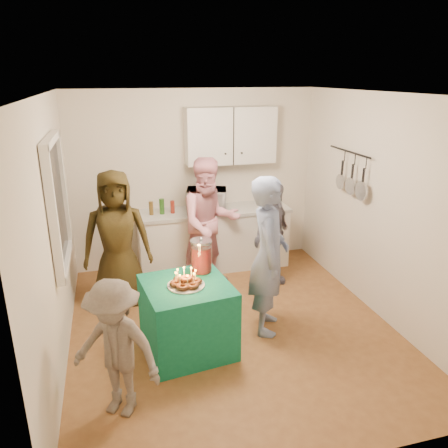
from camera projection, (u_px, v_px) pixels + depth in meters
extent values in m
plane|color=brown|center=(232.00, 327.00, 5.06)|extent=(4.00, 4.00, 0.00)
plane|color=white|center=(233.00, 94.00, 4.22)|extent=(4.00, 4.00, 0.00)
plane|color=silver|center=(195.00, 180.00, 6.47)|extent=(3.60, 3.60, 0.00)
plane|color=silver|center=(53.00, 236.00, 4.20)|extent=(4.00, 4.00, 0.00)
plane|color=silver|center=(381.00, 208.00, 5.08)|extent=(4.00, 4.00, 0.00)
cube|color=black|center=(56.00, 203.00, 4.40)|extent=(0.04, 1.00, 1.20)
cube|color=white|center=(214.00, 240.00, 6.53)|extent=(2.20, 0.58, 0.86)
cube|color=beige|center=(213.00, 211.00, 6.38)|extent=(2.24, 0.62, 0.05)
cube|color=white|center=(231.00, 135.00, 6.24)|extent=(1.30, 0.30, 0.80)
cube|color=black|center=(346.00, 171.00, 5.60)|extent=(0.12, 1.00, 0.60)
imported|color=white|center=(207.00, 200.00, 6.30)|extent=(0.64, 0.52, 0.31)
cube|color=#106F4D|center=(187.00, 317.00, 4.55)|extent=(0.95, 0.95, 0.76)
cylinder|color=red|center=(201.00, 257.00, 4.67)|extent=(0.22, 0.22, 0.34)
imported|color=#7B8BB4|center=(269.00, 256.00, 4.77)|extent=(0.63, 0.76, 1.79)
imported|color=brown|center=(117.00, 239.00, 5.39)|extent=(0.84, 0.55, 1.72)
imported|color=pink|center=(210.00, 223.00, 5.88)|extent=(0.91, 0.73, 1.77)
imported|color=black|center=(272.00, 235.00, 5.86)|extent=(0.88, 0.85, 1.47)
imported|color=#62574E|center=(116.00, 349.00, 3.61)|extent=(0.93, 0.83, 1.25)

